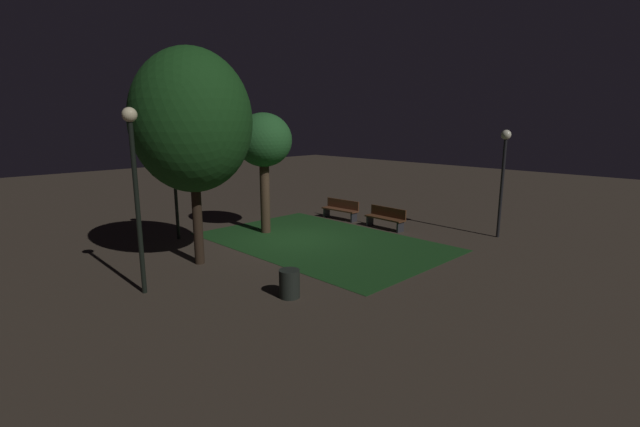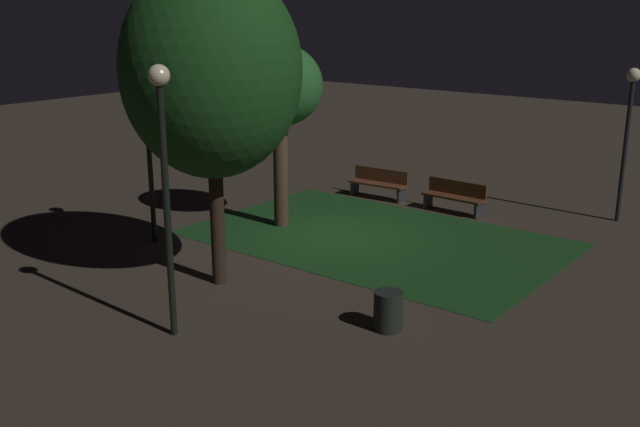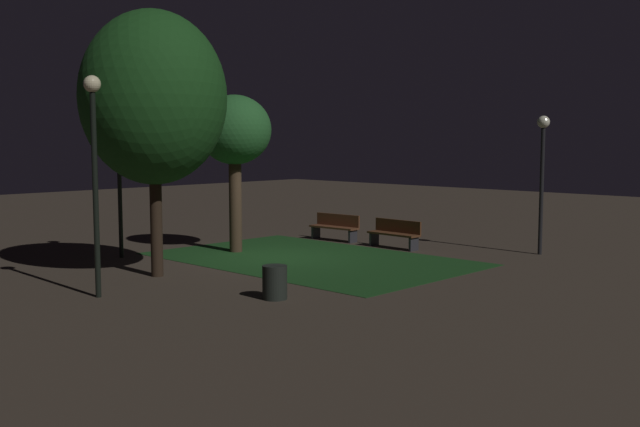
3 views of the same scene
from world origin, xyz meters
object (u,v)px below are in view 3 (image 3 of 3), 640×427
object	(u,v)px
tree_lawn_side	(235,133)
tree_left_canopy	(153,98)
bench_by_lamp	(335,226)
lamp_post_plaza_east	(119,156)
lamp_post_plaza_west	(94,148)
trash_bin	(275,282)
bench_corner	(395,233)
lamp_post_near_wall	(542,159)

from	to	relation	value
tree_lawn_side	tree_left_canopy	xyz separation A→B (m)	(-1.66, 3.90, 0.79)
bench_by_lamp	lamp_post_plaza_east	xyz separation A→B (m)	(1.99, 6.91, 2.43)
lamp_post_plaza_west	trash_bin	xyz separation A→B (m)	(-2.87, -2.49, -2.82)
lamp_post_plaza_east	lamp_post_plaza_west	bearing A→B (deg)	143.80
tree_left_canopy	trash_bin	distance (m)	5.70
tree_lawn_side	trash_bin	xyz separation A→B (m)	(-5.71, 3.68, -3.21)
lamp_post_plaza_west	trash_bin	size ratio (longest dim) A/B	6.52
bench_corner	bench_by_lamp	bearing A→B (deg)	0.00
lamp_post_near_wall	bench_by_lamp	bearing A→B (deg)	16.92
bench_by_lamp	lamp_post_plaza_east	size ratio (longest dim) A/B	0.43
bench_corner	tree_left_canopy	distance (m)	8.85
tree_lawn_side	bench_corner	bearing A→B (deg)	-126.98
tree_left_canopy	lamp_post_near_wall	world-z (taller)	tree_left_canopy
bench_corner	lamp_post_plaza_west	xyz separation A→B (m)	(0.14, 10.11, 2.70)
trash_bin	lamp_post_plaza_west	bearing A→B (deg)	40.93
bench_by_lamp	lamp_post_plaza_west	bearing A→B (deg)	103.32
lamp_post_near_wall	lamp_post_plaza_west	distance (m)	12.72
tree_left_canopy	bench_corner	bearing A→B (deg)	-99.46
tree_lawn_side	lamp_post_plaza_east	size ratio (longest dim) A/B	1.11
tree_left_canopy	lamp_post_near_wall	bearing A→B (deg)	-117.88
bench_by_lamp	trash_bin	bearing A→B (deg)	124.65
bench_corner	lamp_post_plaza_east	size ratio (longest dim) A/B	0.43
bench_corner	trash_bin	xyz separation A→B (m)	(-2.74, 7.62, -0.12)
lamp_post_near_wall	tree_lawn_side	bearing A→B (deg)	40.74
tree_left_canopy	lamp_post_plaza_west	size ratio (longest dim) A/B	1.38
tree_lawn_side	tree_left_canopy	size ratio (longest dim) A/B	0.72
lamp_post_near_wall	lamp_post_plaza_east	xyz separation A→B (m)	(8.39, 8.85, 0.11)
tree_lawn_side	lamp_post_near_wall	xyz separation A→B (m)	(-6.84, -5.89, -0.77)
bench_by_lamp	lamp_post_plaza_west	xyz separation A→B (m)	(-2.39, 10.11, 2.70)
tree_left_canopy	lamp_post_plaza_west	xyz separation A→B (m)	(-1.17, 2.27, -1.18)
bench_by_lamp	tree_lawn_side	xyz separation A→B (m)	(0.44, 3.95, 3.09)
lamp_post_plaza_west	trash_bin	bearing A→B (deg)	-139.07
lamp_post_near_wall	lamp_post_plaza_east	size ratio (longest dim) A/B	0.96
lamp_post_plaza_east	trash_bin	bearing A→B (deg)	174.37
bench_by_lamp	lamp_post_plaza_east	world-z (taller)	lamp_post_plaza_east
bench_corner	trash_bin	world-z (taller)	bench_corner
bench_corner	tree_left_canopy	bearing A→B (deg)	80.54
lamp_post_near_wall	trash_bin	world-z (taller)	lamp_post_near_wall
tree_lawn_side	trash_bin	distance (m)	7.51
bench_corner	tree_left_canopy	size ratio (longest dim) A/B	0.28
lamp_post_near_wall	lamp_post_plaza_west	xyz separation A→B (m)	(4.01, 12.06, 0.38)
lamp_post_plaza_east	bench_corner	bearing A→B (deg)	-123.18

